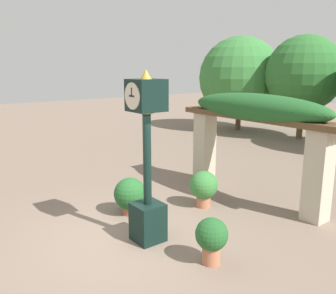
{
  "coord_description": "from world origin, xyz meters",
  "views": [
    {
      "loc": [
        5.72,
        -3.37,
        3.38
      ],
      "look_at": [
        0.31,
        0.79,
        1.84
      ],
      "focal_mm": 38.0,
      "sensor_mm": 36.0,
      "label": 1
    }
  ],
  "objects_px": {
    "potted_plant_near_left": "(204,186)",
    "potted_plant_far_left": "(130,195)",
    "potted_plant_near_right": "(212,237)",
    "pedestal_clock": "(147,163)"
  },
  "relations": [
    {
      "from": "potted_plant_far_left",
      "to": "potted_plant_near_left",
      "type": "bearing_deg",
      "value": 66.67
    },
    {
      "from": "potted_plant_near_left",
      "to": "potted_plant_near_right",
      "type": "relative_size",
      "value": 1.08
    },
    {
      "from": "potted_plant_near_right",
      "to": "potted_plant_far_left",
      "type": "relative_size",
      "value": 0.96
    },
    {
      "from": "pedestal_clock",
      "to": "potted_plant_far_left",
      "type": "xyz_separation_m",
      "value": [
        -1.32,
        0.4,
        -1.11
      ]
    },
    {
      "from": "potted_plant_near_left",
      "to": "potted_plant_far_left",
      "type": "distance_m",
      "value": 1.82
    },
    {
      "from": "potted_plant_near_left",
      "to": "potted_plant_far_left",
      "type": "bearing_deg",
      "value": -113.33
    },
    {
      "from": "pedestal_clock",
      "to": "potted_plant_near_left",
      "type": "xyz_separation_m",
      "value": [
        -0.61,
        2.07,
        -1.06
      ]
    },
    {
      "from": "pedestal_clock",
      "to": "potted_plant_near_right",
      "type": "height_order",
      "value": "pedestal_clock"
    },
    {
      "from": "potted_plant_near_right",
      "to": "potted_plant_far_left",
      "type": "bearing_deg",
      "value": 179.72
    },
    {
      "from": "pedestal_clock",
      "to": "potted_plant_near_right",
      "type": "distance_m",
      "value": 1.81
    }
  ]
}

